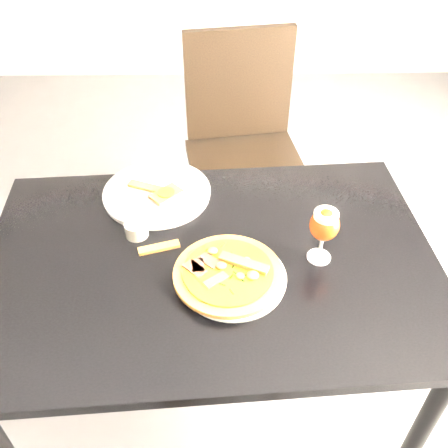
{
  "coord_description": "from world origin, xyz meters",
  "views": [
    {
      "loc": [
        0.22,
        -0.64,
        1.7
      ],
      "look_at": [
        0.24,
        0.33,
        0.83
      ],
      "focal_mm": 40.0,
      "sensor_mm": 36.0,
      "label": 1
    }
  ],
  "objects_px": {
    "chair_far": "(244,148)",
    "pizza": "(229,273)",
    "beer_glass": "(325,225)",
    "dining_table": "(211,281)"
  },
  "relations": [
    {
      "from": "pizza",
      "to": "beer_glass",
      "type": "height_order",
      "value": "beer_glass"
    },
    {
      "from": "beer_glass",
      "to": "chair_far",
      "type": "bearing_deg",
      "value": 100.48
    },
    {
      "from": "beer_glass",
      "to": "pizza",
      "type": "bearing_deg",
      "value": -163.09
    },
    {
      "from": "dining_table",
      "to": "beer_glass",
      "type": "height_order",
      "value": "beer_glass"
    },
    {
      "from": "chair_far",
      "to": "pizza",
      "type": "xyz_separation_m",
      "value": [
        -0.09,
        -0.91,
        0.22
      ]
    },
    {
      "from": "chair_far",
      "to": "beer_glass",
      "type": "height_order",
      "value": "chair_far"
    },
    {
      "from": "pizza",
      "to": "beer_glass",
      "type": "bearing_deg",
      "value": 16.91
    },
    {
      "from": "chair_far",
      "to": "beer_glass",
      "type": "bearing_deg",
      "value": -88.11
    },
    {
      "from": "beer_glass",
      "to": "dining_table",
      "type": "bearing_deg",
      "value": 179.29
    },
    {
      "from": "pizza",
      "to": "beer_glass",
      "type": "relative_size",
      "value": 1.74
    }
  ]
}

